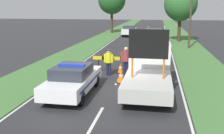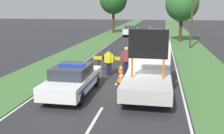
{
  "view_description": "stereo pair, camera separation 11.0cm",
  "coord_description": "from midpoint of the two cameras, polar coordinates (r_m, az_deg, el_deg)",
  "views": [
    {
      "loc": [
        2.18,
        -12.67,
        4.11
      ],
      "look_at": [
        -0.11,
        0.38,
        1.1
      ],
      "focal_mm": 42.0,
      "sensor_mm": 36.0,
      "label": 1
    },
    {
      "loc": [
        2.29,
        -12.65,
        4.11
      ],
      "look_at": [
        -0.11,
        0.38,
        1.1
      ],
      "focal_mm": 42.0,
      "sensor_mm": 36.0,
      "label": 2
    }
  ],
  "objects": [
    {
      "name": "traffic_cone_centre_front",
      "position": [
        14.65,
        1.79,
        -2.05
      ],
      "size": [
        0.52,
        0.52,
        0.72
      ],
      "color": "black",
      "rests_on": "ground"
    },
    {
      "name": "traffic_cone_behind_barrier",
      "position": [
        16.83,
        1.69,
        -0.27
      ],
      "size": [
        0.45,
        0.45,
        0.62
      ],
      "color": "black",
      "rests_on": "ground"
    },
    {
      "name": "queued_car_sedan_silver",
      "position": [
        26.7,
        8.85,
        5.56
      ],
      "size": [
        1.79,
        4.63,
        1.54
      ],
      "rotation": [
        0.0,
        0.0,
        3.14
      ],
      "color": "#B2B2B7",
      "rests_on": "ground"
    },
    {
      "name": "queued_car_suv_grey",
      "position": [
        32.75,
        9.18,
        6.88
      ],
      "size": [
        1.95,
        4.4,
        1.58
      ],
      "rotation": [
        0.0,
        0.0,
        3.14
      ],
      "color": "slate",
      "rests_on": "ground"
    },
    {
      "name": "police_car",
      "position": [
        12.8,
        -8.71,
        -2.66
      ],
      "size": [
        1.81,
        4.73,
        1.53
      ],
      "rotation": [
        0.0,
        0.0,
        0.05
      ],
      "color": "white",
      "rests_on": "ground"
    },
    {
      "name": "queued_car_van_white",
      "position": [
        38.99,
        3.68,
        7.96
      ],
      "size": [
        1.82,
        4.27,
        1.56
      ],
      "rotation": [
        0.0,
        0.0,
        3.14
      ],
      "color": "silver",
      "rests_on": "ground"
    },
    {
      "name": "queued_car_hatch_blue",
      "position": [
        20.56,
        8.96,
        3.22
      ],
      "size": [
        1.78,
        4.18,
        1.45
      ],
      "rotation": [
        0.0,
        0.0,
        3.14
      ],
      "color": "navy",
      "rests_on": "ground"
    },
    {
      "name": "utility_pole",
      "position": [
        27.89,
        16.67,
        11.37
      ],
      "size": [
        1.2,
        0.2,
        7.11
      ],
      "color": "#473828",
      "rests_on": "ground"
    },
    {
      "name": "traffic_cone_near_police",
      "position": [
        16.89,
        5.44,
        -0.28
      ],
      "size": [
        0.44,
        0.44,
        0.62
      ],
      "color": "black",
      "rests_on": "ground"
    },
    {
      "name": "grass_verge_left",
      "position": [
        33.76,
        -2.99,
        5.82
      ],
      "size": [
        3.42,
        120.0,
        0.03
      ],
      "color": "#427038",
      "rests_on": "ground"
    },
    {
      "name": "police_officer",
      "position": [
        16.1,
        -0.96,
        1.51
      ],
      "size": [
        0.58,
        0.37,
        1.61
      ],
      "rotation": [
        0.0,
        0.0,
        2.8
      ],
      "color": "#191E38",
      "rests_on": "ground"
    },
    {
      "name": "work_truck",
      "position": [
        13.43,
        7.8,
        -0.35
      ],
      "size": [
        2.15,
        5.47,
        3.19
      ],
      "rotation": [
        0.0,
        0.0,
        3.1
      ],
      "color": "white",
      "rests_on": "ground"
    },
    {
      "name": "pedestrian_civilian",
      "position": [
        16.07,
        2.86,
        1.79
      ],
      "size": [
        0.64,
        0.41,
        1.78
      ],
      "rotation": [
        0.0,
        0.0,
        -0.11
      ],
      "color": "#191E38",
      "rests_on": "ground"
    },
    {
      "name": "roadside_tree_near_left",
      "position": [
        33.46,
        14.62,
        13.14
      ],
      "size": [
        3.95,
        3.95,
        6.64
      ],
      "color": "#42301E",
      "rests_on": "ground"
    },
    {
      "name": "roadside_tree_near_right",
      "position": [
        43.61,
        -0.12,
        14.45
      ],
      "size": [
        4.44,
        4.44,
        7.72
      ],
      "color": "#42301E",
      "rests_on": "ground"
    },
    {
      "name": "grass_verge_right",
      "position": [
        33.06,
        15.23,
        5.24
      ],
      "size": [
        3.42,
        120.0,
        0.03
      ],
      "color": "#427038",
      "rests_on": "ground"
    },
    {
      "name": "traffic_cone_near_truck",
      "position": [
        18.1,
        -6.5,
        0.55
      ],
      "size": [
        0.43,
        0.43,
        0.6
      ],
      "color": "black",
      "rests_on": "ground"
    },
    {
      "name": "lane_markings",
      "position": [
        29.17,
        5.49,
        4.65
      ],
      "size": [
        7.04,
        68.41,
        0.01
      ],
      "color": "silver",
      "rests_on": "ground"
    },
    {
      "name": "traffic_cone_lane_edge",
      "position": [
        16.11,
        -6.78,
        -0.88
      ],
      "size": [
        0.48,
        0.48,
        0.66
      ],
      "color": "black",
      "rests_on": "ground"
    },
    {
      "name": "ground_plane",
      "position": [
        13.5,
        -0.04,
        -4.93
      ],
      "size": [
        160.0,
        160.0,
        0.0
      ],
      "primitive_type": "plane",
      "color": "#28282B"
    },
    {
      "name": "road_barrier",
      "position": [
        16.67,
        1.58,
        1.63
      ],
      "size": [
        3.54,
        0.08,
        1.05
      ],
      "rotation": [
        0.0,
        0.0,
        -0.06
      ],
      "color": "black",
      "rests_on": "ground"
    }
  ]
}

